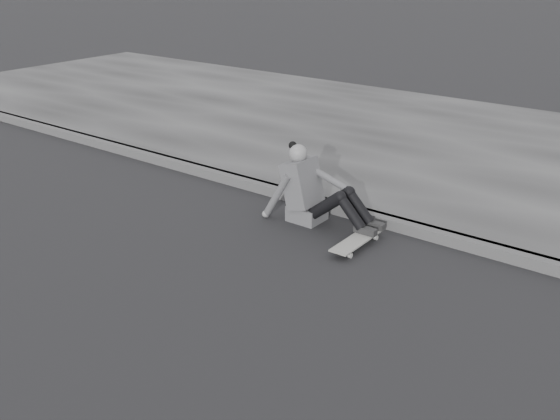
{
  "coord_description": "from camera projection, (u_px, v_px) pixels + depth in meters",
  "views": [
    {
      "loc": [
        2.26,
        -3.12,
        2.83
      ],
      "look_at": [
        -1.07,
        1.29,
        0.5
      ],
      "focal_mm": 40.0,
      "sensor_mm": 36.0,
      "label": 1
    }
  ],
  "objects": [
    {
      "name": "ground",
      "position": [
        290.0,
        359.0,
        4.65
      ],
      "size": [
        80.0,
        80.0,
        0.0
      ],
      "primitive_type": "plane",
      "color": "black",
      "rests_on": "ground"
    },
    {
      "name": "curb",
      "position": [
        435.0,
        234.0,
        6.52
      ],
      "size": [
        24.0,
        0.16,
        0.12
      ],
      "primitive_type": "cube",
      "color": "#474747",
      "rests_on": "ground"
    },
    {
      "name": "sidewalk",
      "position": [
        525.0,
        162.0,
        8.74
      ],
      "size": [
        24.0,
        6.0,
        0.12
      ],
      "primitive_type": "cube",
      "color": "#393939",
      "rests_on": "ground"
    },
    {
      "name": "skateboard",
      "position": [
        357.0,
        240.0,
        6.37
      ],
      "size": [
        0.2,
        0.78,
        0.09
      ],
      "color": "#A3A39E",
      "rests_on": "ground"
    },
    {
      "name": "seated_woman",
      "position": [
        312.0,
        191.0,
        6.84
      ],
      "size": [
        1.38,
        0.46,
        0.88
      ],
      "color": "#4D4D4F",
      "rests_on": "ground"
    }
  ]
}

